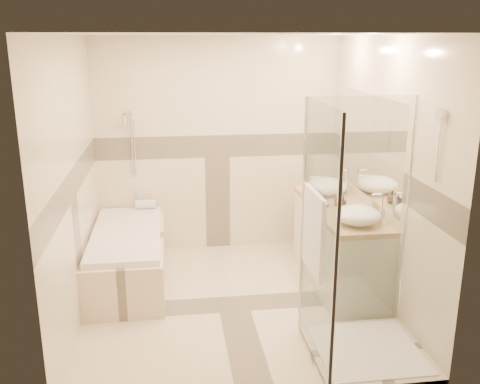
{
  "coord_description": "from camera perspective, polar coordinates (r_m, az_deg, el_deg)",
  "views": [
    {
      "loc": [
        -0.56,
        -4.62,
        2.47
      ],
      "look_at": [
        0.1,
        0.25,
        1.05
      ],
      "focal_mm": 40.0,
      "sensor_mm": 36.0,
      "label": 1
    }
  ],
  "objects": [
    {
      "name": "vessel_sink_near",
      "position": [
        5.81,
        9.22,
        0.64
      ],
      "size": [
        0.45,
        0.45,
        0.18
      ],
      "primitive_type": "ellipsoid",
      "color": "white",
      "rests_on": "vanity"
    },
    {
      "name": "faucet_near",
      "position": [
        5.86,
        11.28,
        1.33
      ],
      "size": [
        0.11,
        0.03,
        0.27
      ],
      "color": "silver",
      "rests_on": "vanity"
    },
    {
      "name": "folded_towels",
      "position": [
        6.09,
        8.44,
        0.96
      ],
      "size": [
        0.17,
        0.29,
        0.09
      ],
      "primitive_type": "cube",
      "rotation": [
        0.0,
        0.0,
        0.02
      ],
      "color": "silver",
      "rests_on": "vanity"
    },
    {
      "name": "vessel_sink_far",
      "position": [
        4.94,
        12.42,
        -2.41
      ],
      "size": [
        0.42,
        0.42,
        0.17
      ],
      "primitive_type": "ellipsoid",
      "color": "white",
      "rests_on": "vanity"
    },
    {
      "name": "shower_enclosure",
      "position": [
        4.37,
        11.96,
        -10.98
      ],
      "size": [
        0.96,
        0.93,
        2.04
      ],
      "color": "beige",
      "rests_on": "ground"
    },
    {
      "name": "bathtub",
      "position": [
        5.71,
        -11.87,
        -6.48
      ],
      "size": [
        0.75,
        1.7,
        0.56
      ],
      "color": "beige",
      "rests_on": "ground"
    },
    {
      "name": "faucet_far",
      "position": [
        4.99,
        14.81,
        -1.38
      ],
      "size": [
        0.12,
        0.03,
        0.29
      ],
      "color": "silver",
      "rests_on": "vanity"
    },
    {
      "name": "amenity_bottle_a",
      "position": [
        5.31,
        10.93,
        -1.17
      ],
      "size": [
        0.08,
        0.08,
        0.14
      ],
      "primitive_type": "imported",
      "rotation": [
        0.0,
        0.0,
        -0.28
      ],
      "color": "black",
      "rests_on": "vanity"
    },
    {
      "name": "amenity_bottle_b",
      "position": [
        5.44,
        10.44,
        -0.75
      ],
      "size": [
        0.13,
        0.13,
        0.13
      ],
      "primitive_type": "imported",
      "rotation": [
        0.0,
        0.0,
        0.27
      ],
      "color": "black",
      "rests_on": "vanity"
    },
    {
      "name": "vanity",
      "position": [
        5.59,
        10.46,
        -5.62
      ],
      "size": [
        0.58,
        1.62,
        0.85
      ],
      "color": "silver",
      "rests_on": "ground"
    },
    {
      "name": "rolled_towel",
      "position": [
        6.3,
        -10.04,
        -1.29
      ],
      "size": [
        0.23,
        0.1,
        0.1
      ],
      "primitive_type": "cylinder",
      "rotation": [
        0.0,
        1.57,
        0.0
      ],
      "color": "silver",
      "rests_on": "bathtub"
    },
    {
      "name": "room",
      "position": [
        4.83,
        -0.15,
        1.58
      ],
      "size": [
        2.82,
        3.02,
        2.52
      ],
      "color": "beige",
      "rests_on": "ground"
    }
  ]
}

